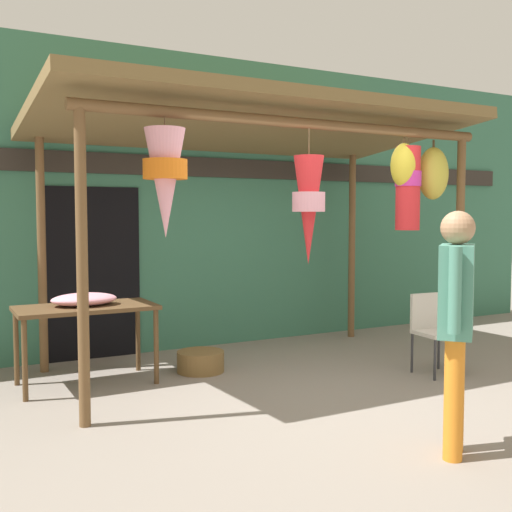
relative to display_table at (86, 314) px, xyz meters
The scene contains 8 objects.
ground_plane 2.26m from the display_table, 31.66° to the right, with size 30.00×30.00×0.00m, color gray.
shop_facade 2.47m from the display_table, 33.88° to the left, with size 11.22×0.29×3.67m.
market_stall_canopy 2.52m from the display_table, 13.95° to the right, with size 4.56×2.43×2.82m.
display_table is the anchor object (origin of this frame).
flower_heap_on_table 0.15m from the display_table, 77.30° to the left, with size 0.64×0.45×0.12m.
folding_chair 3.57m from the display_table, 20.91° to the right, with size 0.43×0.43×0.84m.
wicker_basket_by_table 1.33m from the display_table, ahead, with size 0.50×0.50×0.22m, color brown.
customer_foreground 3.55m from the display_table, 58.60° to the right, with size 0.47×0.43×1.70m.
Camera 1 is at (-3.17, -4.93, 1.67)m, focal length 43.12 mm.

